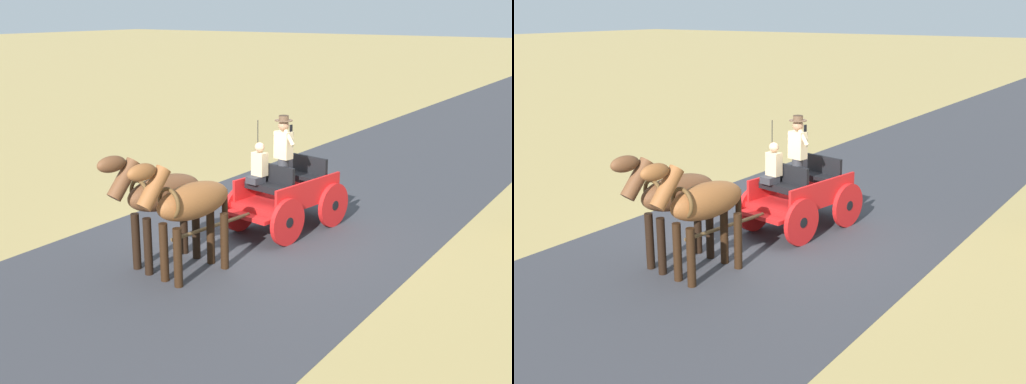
# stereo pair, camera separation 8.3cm
# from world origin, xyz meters

# --- Properties ---
(ground_plane) EXTENTS (200.00, 200.00, 0.00)m
(ground_plane) POSITION_xyz_m (0.00, 0.00, 0.00)
(ground_plane) COLOR tan
(road_surface) EXTENTS (6.64, 160.00, 0.01)m
(road_surface) POSITION_xyz_m (0.00, 0.00, 0.00)
(road_surface) COLOR #38383D
(road_surface) RESTS_ON ground
(horse_drawn_carriage) EXTENTS (1.76, 4.51, 2.50)m
(horse_drawn_carriage) POSITION_xyz_m (-0.16, -0.59, 0.82)
(horse_drawn_carriage) COLOR red
(horse_drawn_carriage) RESTS_ON ground
(horse_near_side) EXTENTS (0.80, 2.15, 2.21)m
(horse_near_side) POSITION_xyz_m (-0.08, 2.46, 1.32)
(horse_near_side) COLOR brown
(horse_near_side) RESTS_ON ground
(horse_off_side) EXTENTS (0.86, 2.15, 2.21)m
(horse_off_side) POSITION_xyz_m (0.68, 2.35, 1.32)
(horse_off_side) COLOR brown
(horse_off_side) RESTS_ON ground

